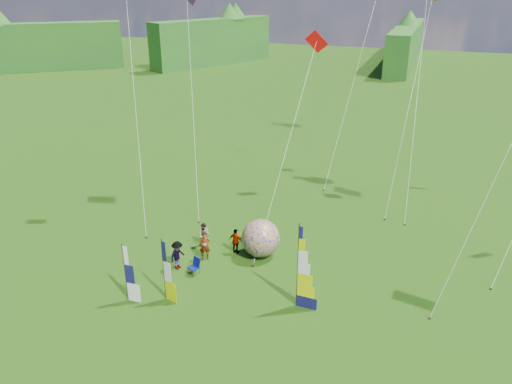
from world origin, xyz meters
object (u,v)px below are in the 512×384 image
(bol_inflatable, at_px, (261,238))
(spectator_d, at_px, (236,241))
(feather_banner_main, at_px, (298,267))
(spectator_a, at_px, (205,246))
(kite_whale, at_px, (421,66))
(spectator_c, at_px, (178,255))
(camp_chair, at_px, (194,267))
(spectator_b, at_px, (204,235))
(side_banner_left, at_px, (164,271))
(side_banner_far, at_px, (125,273))

(bol_inflatable, bearing_deg, spectator_d, -170.31)
(feather_banner_main, relative_size, spectator_d, 2.83)
(spectator_a, bearing_deg, bol_inflatable, 1.61)
(bol_inflatable, height_order, kite_whale, kite_whale)
(spectator_c, relative_size, camp_chair, 1.72)
(spectator_a, distance_m, spectator_c, 1.84)
(bol_inflatable, xyz_separation_m, spectator_d, (-1.53, -0.26, -0.36))
(feather_banner_main, relative_size, spectator_b, 2.94)
(bol_inflatable, distance_m, spectator_d, 1.59)
(bol_inflatable, relative_size, spectator_b, 1.49)
(spectator_c, xyz_separation_m, spectator_d, (2.50, 2.86, -0.07))
(camp_chair, xyz_separation_m, kite_whale, (10.38, 16.83, 9.33))
(feather_banner_main, bearing_deg, camp_chair, 174.96)
(feather_banner_main, distance_m, side_banner_left, 6.95)
(feather_banner_main, relative_size, camp_chair, 4.52)
(bol_inflatable, bearing_deg, side_banner_far, -126.40)
(side_banner_left, height_order, spectator_d, side_banner_left)
(side_banner_far, bearing_deg, spectator_a, 67.60)
(side_banner_left, distance_m, spectator_a, 4.54)
(side_banner_far, xyz_separation_m, camp_chair, (2.15, 3.45, -1.14))
(feather_banner_main, xyz_separation_m, kite_whale, (4.02, 17.68, 7.52))
(bol_inflatable, height_order, spectator_a, bol_inflatable)
(feather_banner_main, height_order, spectator_d, feather_banner_main)
(feather_banner_main, xyz_separation_m, bol_inflatable, (-3.48, 4.22, -1.15))
(feather_banner_main, relative_size, side_banner_left, 1.32)
(feather_banner_main, height_order, bol_inflatable, feather_banner_main)
(feather_banner_main, distance_m, spectator_d, 6.56)
(spectator_c, height_order, camp_chair, spectator_c)
(side_banner_far, xyz_separation_m, spectator_c, (1.01, 3.71, -0.76))
(feather_banner_main, height_order, spectator_a, feather_banner_main)
(spectator_b, height_order, spectator_c, spectator_c)
(camp_chair, bearing_deg, side_banner_far, -98.83)
(side_banner_left, bearing_deg, feather_banner_main, 29.94)
(side_banner_left, distance_m, bol_inflatable, 6.86)
(spectator_a, bearing_deg, kite_whale, 28.90)
(side_banner_far, relative_size, kite_whale, 0.17)
(kite_whale, bearing_deg, camp_chair, -113.97)
(side_banner_left, xyz_separation_m, side_banner_far, (-1.82, -0.79, -0.11))
(spectator_a, distance_m, kite_whale, 20.41)
(spectator_c, bearing_deg, spectator_a, -22.29)
(bol_inflatable, relative_size, spectator_a, 1.30)
(bol_inflatable, relative_size, camp_chair, 2.29)
(side_banner_left, distance_m, spectator_d, 6.09)
(side_banner_far, bearing_deg, spectator_c, 73.54)
(bol_inflatable, xyz_separation_m, spectator_b, (-3.74, -0.14, -0.39))
(spectator_d, height_order, kite_whale, kite_whale)
(feather_banner_main, height_order, side_banner_far, feather_banner_main)
(bol_inflatable, bearing_deg, spectator_c, -142.23)
(spectator_d, relative_size, camp_chair, 1.59)
(feather_banner_main, height_order, spectator_c, feather_banner_main)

